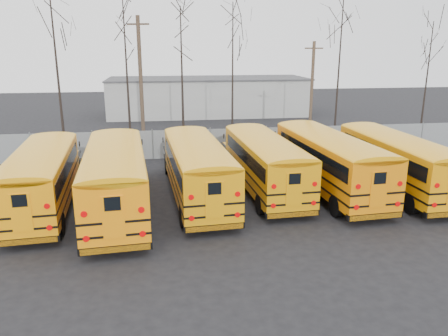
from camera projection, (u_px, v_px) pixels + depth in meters
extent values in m
plane|color=black|center=(241.00, 222.00, 19.45)|extent=(120.00, 120.00, 0.00)
cube|color=gray|center=(210.00, 143.00, 30.62)|extent=(40.00, 0.04, 2.00)
cube|color=#ACADA8|center=(208.00, 97.00, 49.69)|extent=(22.00, 8.00, 4.00)
cylinder|color=black|center=(3.00, 229.00, 17.52)|extent=(0.35, 0.99, 0.97)
cylinder|color=black|center=(60.00, 224.00, 17.98)|extent=(0.35, 0.99, 0.97)
cylinder|color=black|center=(39.00, 173.00, 25.18)|extent=(0.35, 0.99, 0.97)
cylinder|color=black|center=(79.00, 171.00, 25.65)|extent=(0.35, 0.99, 0.97)
cube|color=#FC9709|center=(42.00, 178.00, 20.41)|extent=(3.15, 9.21, 2.28)
cube|color=#FC9709|center=(59.00, 163.00, 25.61)|extent=(2.31, 1.82, 0.97)
cube|color=black|center=(40.00, 168.00, 20.09)|extent=(3.11, 8.24, 0.68)
cube|color=black|center=(46.00, 187.00, 21.38)|extent=(3.32, 10.88, 0.09)
cube|color=black|center=(45.00, 177.00, 21.24)|extent=(3.32, 10.88, 0.09)
cube|color=black|center=(26.00, 241.00, 16.58)|extent=(2.50, 0.41, 0.27)
cube|color=black|center=(61.00, 168.00, 26.48)|extent=(2.34, 0.38, 0.25)
cube|color=#FC9709|center=(21.00, 213.00, 16.16)|extent=(0.73, 0.10, 1.51)
cylinder|color=#B20505|center=(49.00, 228.00, 16.53)|extent=(0.22, 0.06, 0.21)
cylinder|color=#B20505|center=(47.00, 206.00, 16.30)|extent=(0.22, 0.06, 0.21)
cylinder|color=black|center=(85.00, 235.00, 16.91)|extent=(0.37, 1.06, 1.04)
cylinder|color=black|center=(146.00, 229.00, 17.40)|extent=(0.37, 1.06, 1.04)
cylinder|color=black|center=(98.00, 173.00, 25.10)|extent=(0.37, 1.06, 1.04)
cylinder|color=black|center=(139.00, 171.00, 25.59)|extent=(0.37, 1.06, 1.04)
cube|color=orange|center=(116.00, 178.00, 19.99)|extent=(3.33, 9.82, 2.44)
cube|color=orange|center=(118.00, 162.00, 25.55)|extent=(2.46, 1.94, 1.04)
cube|color=black|center=(115.00, 168.00, 19.65)|extent=(3.29, 8.79, 0.73)
cube|color=black|center=(117.00, 188.00, 21.03)|extent=(3.50, 11.60, 0.09)
cube|color=black|center=(116.00, 177.00, 20.89)|extent=(3.50, 11.60, 0.09)
cube|color=black|center=(116.00, 248.00, 15.90)|extent=(2.67, 0.43, 0.29)
cube|color=black|center=(119.00, 167.00, 26.48)|extent=(2.50, 0.40, 0.27)
cube|color=orange|center=(113.00, 217.00, 15.46)|extent=(0.78, 0.10, 1.61)
cylinder|color=#B20505|center=(86.00, 239.00, 15.44)|extent=(0.23, 0.06, 0.23)
cylinder|color=#B20505|center=(143.00, 234.00, 15.85)|extent=(0.23, 0.06, 0.23)
cylinder|color=#B20505|center=(84.00, 214.00, 15.18)|extent=(0.23, 0.06, 0.23)
cylinder|color=#B20505|center=(141.00, 210.00, 15.60)|extent=(0.23, 0.06, 0.23)
cylinder|color=black|center=(183.00, 216.00, 18.80)|extent=(0.34, 1.01, 0.99)
cylinder|color=black|center=(234.00, 212.00, 19.24)|extent=(0.34, 1.01, 0.99)
cylinder|color=black|center=(167.00, 166.00, 26.65)|extent=(0.34, 1.01, 0.99)
cylinder|color=black|center=(204.00, 164.00, 27.09)|extent=(0.34, 1.01, 0.99)
cube|color=orange|center=(198.00, 169.00, 21.74)|extent=(3.06, 9.36, 2.33)
cube|color=orange|center=(185.00, 156.00, 27.06)|extent=(2.33, 1.82, 0.99)
cube|color=black|center=(198.00, 160.00, 21.42)|extent=(3.04, 8.37, 0.69)
cube|color=black|center=(195.00, 178.00, 22.73)|extent=(3.20, 11.06, 0.09)
cube|color=black|center=(195.00, 169.00, 22.60)|extent=(3.20, 11.06, 0.09)
cube|color=black|center=(214.00, 227.00, 17.82)|extent=(2.55, 0.38, 0.28)
cube|color=black|center=(183.00, 161.00, 27.96)|extent=(2.39, 0.35, 0.26)
cube|color=orange|center=(215.00, 200.00, 17.40)|extent=(0.74, 0.09, 1.54)
cylinder|color=#B20505|center=(192.00, 218.00, 17.39)|extent=(0.22, 0.05, 0.22)
cylinder|color=#B20505|center=(237.00, 215.00, 17.76)|extent=(0.22, 0.05, 0.22)
cylinder|color=#B20505|center=(191.00, 197.00, 17.15)|extent=(0.22, 0.05, 0.22)
cylinder|color=#B20505|center=(238.00, 194.00, 17.52)|extent=(0.22, 0.05, 0.22)
cylinder|color=black|center=(261.00, 205.00, 20.21)|extent=(0.32, 0.98, 0.97)
cylinder|color=black|center=(305.00, 201.00, 20.61)|extent=(0.32, 0.98, 0.97)
cylinder|color=black|center=(226.00, 161.00, 27.91)|extent=(0.32, 0.98, 0.97)
cylinder|color=black|center=(259.00, 159.00, 28.32)|extent=(0.32, 0.98, 0.97)
cube|color=orange|center=(265.00, 162.00, 23.08)|extent=(2.88, 9.14, 2.28)
cube|color=orange|center=(242.00, 151.00, 28.31)|extent=(2.27, 1.76, 0.97)
cube|color=black|center=(266.00, 154.00, 22.76)|extent=(2.87, 8.17, 0.68)
cube|color=black|center=(260.00, 171.00, 24.05)|extent=(3.00, 10.81, 0.09)
cube|color=black|center=(261.00, 162.00, 23.92)|extent=(3.00, 10.81, 0.09)
cube|color=black|center=(292.00, 214.00, 19.23)|extent=(2.49, 0.34, 0.27)
cube|color=black|center=(239.00, 157.00, 29.18)|extent=(2.34, 0.31, 0.25)
cube|color=orange|center=(294.00, 189.00, 18.81)|extent=(0.73, 0.08, 1.51)
cylinder|color=#B20505|center=(273.00, 206.00, 18.82)|extent=(0.22, 0.05, 0.21)
cylinder|color=#B20505|center=(314.00, 203.00, 19.16)|extent=(0.22, 0.05, 0.21)
cylinder|color=#B20505|center=(274.00, 187.00, 18.58)|extent=(0.22, 0.05, 0.21)
cylinder|color=#B20505|center=(315.00, 184.00, 18.92)|extent=(0.22, 0.05, 0.21)
cylinder|color=black|center=(336.00, 206.00, 19.95)|extent=(0.36, 1.04, 1.03)
cylinder|color=black|center=(382.00, 202.00, 20.42)|extent=(0.36, 1.04, 1.03)
cylinder|color=black|center=(276.00, 160.00, 28.07)|extent=(0.36, 1.04, 1.03)
cylinder|color=black|center=(310.00, 158.00, 28.53)|extent=(0.36, 1.04, 1.03)
cube|color=orange|center=(330.00, 161.00, 23.00)|extent=(3.21, 9.70, 2.41)
cube|color=orange|center=(291.00, 150.00, 28.50)|extent=(2.42, 1.90, 1.03)
cube|color=black|center=(332.00, 152.00, 22.66)|extent=(3.18, 8.68, 0.72)
cube|color=black|center=(322.00, 170.00, 24.02)|extent=(3.37, 11.46, 0.09)
cube|color=black|center=(322.00, 161.00, 23.88)|extent=(3.37, 11.46, 0.09)
cube|color=black|center=(375.00, 216.00, 18.94)|extent=(2.64, 0.41, 0.29)
cube|color=black|center=(286.00, 155.00, 29.43)|extent=(2.47, 0.37, 0.27)
cube|color=orange|center=(379.00, 190.00, 18.50)|extent=(0.77, 0.09, 1.59)
cylinder|color=#B20505|center=(356.00, 207.00, 18.49)|extent=(0.23, 0.06, 0.23)
cylinder|color=#B20505|center=(398.00, 204.00, 18.88)|extent=(0.23, 0.06, 0.23)
cylinder|color=#B20505|center=(358.00, 187.00, 18.24)|extent=(0.23, 0.06, 0.23)
cylinder|color=#B20505|center=(400.00, 184.00, 18.63)|extent=(0.23, 0.06, 0.23)
cylinder|color=black|center=(411.00, 204.00, 20.28)|extent=(0.30, 0.99, 0.99)
cylinder|color=black|center=(337.00, 160.00, 28.15)|extent=(0.30, 0.99, 0.99)
cylinder|color=black|center=(369.00, 158.00, 28.51)|extent=(0.30, 0.99, 0.99)
cube|color=orange|center=(398.00, 161.00, 23.19)|extent=(2.72, 9.25, 2.32)
cube|color=orange|center=(351.00, 150.00, 28.53)|extent=(2.27, 1.74, 0.99)
cube|color=black|center=(401.00, 153.00, 22.87)|extent=(2.73, 8.26, 0.69)
cube|color=black|center=(388.00, 170.00, 24.18)|extent=(2.80, 10.94, 0.09)
cube|color=black|center=(389.00, 161.00, 24.05)|extent=(2.80, 10.94, 0.09)
cube|color=black|center=(346.00, 156.00, 29.42)|extent=(2.37, 0.26, 0.26)
cylinder|color=#B20505|center=(434.00, 205.00, 18.86)|extent=(0.22, 0.05, 0.22)
cylinder|color=#B20505|center=(437.00, 186.00, 18.62)|extent=(0.22, 0.05, 0.22)
cylinder|color=#493829|center=(141.00, 81.00, 34.66)|extent=(0.31, 0.31, 9.85)
cube|color=#493829|center=(138.00, 24.00, 33.51)|extent=(1.73, 0.56, 0.13)
cylinder|color=#4C3B2B|center=(312.00, 93.00, 34.49)|extent=(0.25, 0.25, 7.93)
cube|color=#4C3B2B|center=(314.00, 48.00, 33.56)|extent=(1.38, 0.49, 0.11)
cone|color=black|center=(57.00, 64.00, 30.21)|extent=(0.26, 0.26, 12.80)
cone|color=black|center=(127.00, 73.00, 33.62)|extent=(0.26, 0.26, 11.18)
cone|color=black|center=(182.00, 76.00, 34.74)|extent=(0.26, 0.26, 10.54)
cone|color=black|center=(233.00, 75.00, 33.77)|extent=(0.26, 0.26, 10.74)
cone|color=black|center=(339.00, 63.00, 34.48)|extent=(0.26, 0.26, 12.51)
cone|color=black|center=(426.00, 83.00, 35.09)|extent=(0.26, 0.26, 9.43)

